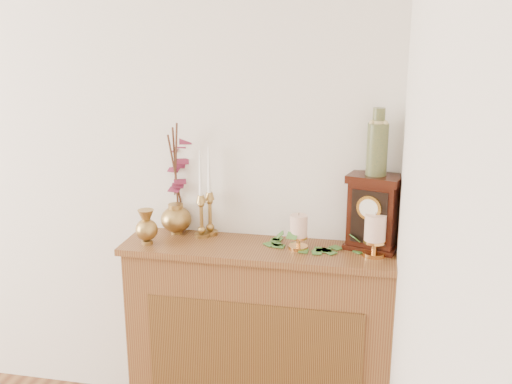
% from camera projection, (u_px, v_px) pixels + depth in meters
% --- Properties ---
extents(console_shelf, '(1.24, 0.34, 0.93)m').
position_uv_depth(console_shelf, '(259.00, 345.00, 2.81)').
color(console_shelf, brown).
rests_on(console_shelf, ground).
extents(candlestick_left, '(0.07, 0.07, 0.41)m').
position_uv_depth(candlestick_left, '(201.00, 209.00, 2.76)').
color(candlestick_left, '#9F813F').
rests_on(candlestick_left, console_shelf).
extents(candlestick_center, '(0.07, 0.07, 0.42)m').
position_uv_depth(candlestick_center, '(210.00, 206.00, 2.79)').
color(candlestick_center, '#9F813F').
rests_on(candlestick_center, console_shelf).
extents(bud_vase, '(0.10, 0.10, 0.16)m').
position_uv_depth(bud_vase, '(147.00, 227.00, 2.68)').
color(bud_vase, '#9F813F').
rests_on(bud_vase, console_shelf).
extents(ginger_jar, '(0.22, 0.23, 0.54)m').
position_uv_depth(ginger_jar, '(179.00, 182.00, 2.82)').
color(ginger_jar, '#9F813F').
rests_on(ginger_jar, console_shelf).
extents(pillar_candle_left, '(0.09, 0.09, 0.17)m').
position_uv_depth(pillar_candle_left, '(299.00, 230.00, 2.62)').
color(pillar_candle_left, '#D8984B').
rests_on(pillar_candle_left, console_shelf).
extents(pillar_candle_right, '(0.10, 0.10, 0.20)m').
position_uv_depth(pillar_candle_right, '(375.00, 233.00, 2.54)').
color(pillar_candle_right, '#D8984B').
rests_on(pillar_candle_right, console_shelf).
extents(ivy_garland, '(0.44, 0.20, 0.08)m').
position_uv_depth(ivy_garland, '(303.00, 245.00, 2.65)').
color(ivy_garland, '#396827').
rests_on(ivy_garland, console_shelf).
extents(mantel_clock, '(0.26, 0.21, 0.34)m').
position_uv_depth(mantel_clock, '(373.00, 213.00, 2.61)').
color(mantel_clock, '#34110A').
rests_on(mantel_clock, console_shelf).
extents(ceramic_vase, '(0.09, 0.09, 0.29)m').
position_uv_depth(ceramic_vase, '(377.00, 145.00, 2.53)').
color(ceramic_vase, '#1C3829').
rests_on(ceramic_vase, mantel_clock).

